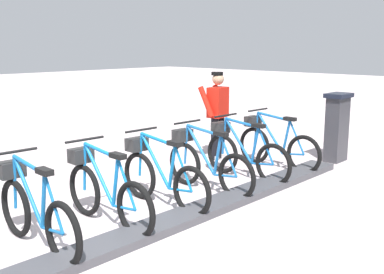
# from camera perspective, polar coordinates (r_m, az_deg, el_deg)

# --- Properties ---
(ground_plane) EXTENTS (60.00, 60.00, 0.00)m
(ground_plane) POSITION_cam_1_polar(r_m,az_deg,el_deg) (5.35, -8.59, -12.81)
(ground_plane) COLOR beige
(dock_rail_base) EXTENTS (0.44, 9.13, 0.10)m
(dock_rail_base) POSITION_cam_1_polar(r_m,az_deg,el_deg) (5.33, -8.61, -12.32)
(dock_rail_base) COLOR #47474C
(dock_rail_base) RESTS_ON ground
(payment_kiosk) EXTENTS (0.36, 0.52, 1.28)m
(payment_kiosk) POSITION_cam_1_polar(r_m,az_deg,el_deg) (9.18, 17.08, 1.26)
(payment_kiosk) COLOR #38383D
(payment_kiosk) RESTS_ON ground
(bike_docked_0) EXTENTS (1.72, 0.54, 1.02)m
(bike_docked_0) POSITION_cam_1_polar(r_m,az_deg,el_deg) (8.48, 9.96, -0.83)
(bike_docked_0) COLOR black
(bike_docked_0) RESTS_ON ground
(bike_docked_1) EXTENTS (1.72, 0.54, 1.02)m
(bike_docked_1) POSITION_cam_1_polar(r_m,az_deg,el_deg) (7.73, 6.20, -1.88)
(bike_docked_1) COLOR black
(bike_docked_1) RESTS_ON ground
(bike_docked_2) EXTENTS (1.72, 0.54, 1.02)m
(bike_docked_2) POSITION_cam_1_polar(r_m,az_deg,el_deg) (7.03, 1.67, -3.14)
(bike_docked_2) COLOR black
(bike_docked_2) RESTS_ON ground
(bike_docked_3) EXTENTS (1.72, 0.54, 1.02)m
(bike_docked_3) POSITION_cam_1_polar(r_m,az_deg,el_deg) (6.39, -3.84, -4.63)
(bike_docked_3) COLOR black
(bike_docked_3) RESTS_ON ground
(bike_docked_4) EXTENTS (1.72, 0.54, 1.02)m
(bike_docked_4) POSITION_cam_1_polar(r_m,az_deg,el_deg) (5.82, -10.52, -6.38)
(bike_docked_4) COLOR black
(bike_docked_4) RESTS_ON ground
(bike_docked_5) EXTENTS (1.72, 0.54, 1.02)m
(bike_docked_5) POSITION_cam_1_polar(r_m,az_deg,el_deg) (5.35, -18.57, -8.35)
(bike_docked_5) COLOR black
(bike_docked_5) RESTS_ON ground
(worker_near_rack) EXTENTS (0.50, 0.67, 1.66)m
(worker_near_rack) POSITION_cam_1_polar(r_m,az_deg,el_deg) (8.87, 3.07, 2.99)
(worker_near_rack) COLOR white
(worker_near_rack) RESTS_ON ground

